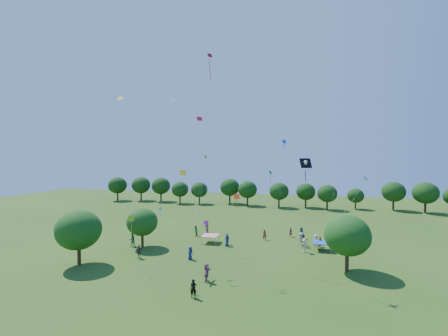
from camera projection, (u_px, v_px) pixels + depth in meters
ground at (179, 324)px, 21.93m from camera, size 160.00×160.00×0.00m
near_tree_west at (79, 230)px, 33.94m from camera, size 5.00×5.00×6.28m
near_tree_north at (142, 222)px, 40.73m from camera, size 4.18×4.18×5.34m
near_tree_east at (347, 235)px, 31.95m from camera, size 4.81×4.81×6.08m
treeline at (255, 190)px, 76.04m from camera, size 88.01×8.77×6.77m
tent_red_stripe at (210, 236)px, 42.89m from camera, size 2.20×2.20×1.10m
tent_blue at (322, 243)px, 39.37m from camera, size 2.20×2.20×1.10m
man_in_black at (193, 289)px, 26.03m from camera, size 0.69×0.54×1.62m
crowd_person_0 at (227, 240)px, 41.25m from camera, size 0.57×0.85×1.58m
crowd_person_1 at (320, 242)px, 40.27m from camera, size 0.71×0.64×1.60m
crowd_person_2 at (195, 231)px, 46.53m from camera, size 0.50×0.84×1.64m
crowd_person_3 at (316, 240)px, 41.28m from camera, size 1.14×0.69×1.63m
crowd_person_4 at (304, 241)px, 40.65m from camera, size 0.80×1.14×1.77m
crowd_person_5 at (207, 228)px, 48.58m from camera, size 1.34×1.61×1.68m
crowd_person_6 at (190, 253)px, 35.82m from camera, size 0.61×0.85×1.56m
crowd_person_7 at (291, 232)px, 46.00m from camera, size 0.66×0.66×1.52m
crowd_person_8 at (227, 239)px, 41.86m from camera, size 0.87×0.76×1.56m
crowd_person_9 at (301, 239)px, 41.70m from camera, size 1.22×0.63×1.80m
crowd_person_10 at (139, 252)px, 36.25m from camera, size 0.93×1.02×1.63m
crowd_person_11 at (207, 272)px, 29.46m from camera, size 0.62×1.69×1.81m
crowd_person_12 at (301, 233)px, 45.13m from camera, size 0.95×0.90×1.73m
crowd_person_13 at (264, 235)px, 44.41m from camera, size 0.64×0.46×1.57m
crowd_person_14 at (132, 240)px, 41.16m from camera, size 0.95×1.01×1.84m
crowd_person_15 at (304, 246)px, 38.44m from camera, size 1.29×0.81×1.83m
pirate_kite at (305, 165)px, 29.69m from camera, size 4.73×4.27×10.86m
red_high_kite at (208, 94)px, 39.28m from camera, size 0.71×4.85×24.88m
small_kite_0 at (231, 206)px, 30.70m from camera, size 5.33×0.71×7.20m
small_kite_1 at (185, 182)px, 34.32m from camera, size 2.21×2.12×9.48m
small_kite_2 at (131, 222)px, 32.72m from camera, size 1.92×3.24×4.57m
small_kite_3 at (353, 199)px, 30.45m from camera, size 3.37×8.11×9.13m
small_kite_4 at (159, 213)px, 47.07m from camera, size 0.77×5.26×2.96m
small_kite_5 at (205, 228)px, 30.93m from camera, size 2.26×1.29×4.42m
small_kite_6 at (181, 134)px, 45.48m from camera, size 4.56×1.60×19.81m
small_kite_7 at (337, 171)px, 37.83m from camera, size 1.94×1.83×11.63m
small_kite_8 at (199, 146)px, 34.82m from camera, size 0.72×0.65×15.68m
small_kite_9 at (206, 179)px, 41.74m from camera, size 0.71×2.78×11.22m
small_kite_10 at (123, 133)px, 34.85m from camera, size 1.56×0.68×18.05m
small_kite_11 at (275, 181)px, 47.36m from camera, size 5.07×2.63×8.82m
small_kite_12 at (287, 158)px, 44.76m from camera, size 2.87×0.54×13.57m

